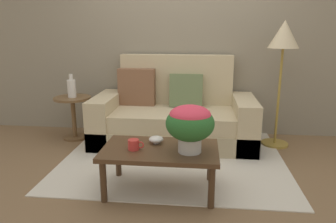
# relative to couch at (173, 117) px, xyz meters

# --- Properties ---
(ground_plane) EXTENTS (14.00, 14.00, 0.00)m
(ground_plane) POSITION_rel_couch_xyz_m (0.05, -0.65, -0.32)
(ground_plane) COLOR brown
(wall_back) EXTENTS (6.40, 0.12, 2.92)m
(wall_back) POSITION_rel_couch_xyz_m (0.05, 0.49, 1.14)
(wall_back) COLOR gray
(wall_back) RESTS_ON ground
(area_rug) EXTENTS (2.39, 1.96, 0.01)m
(area_rug) POSITION_rel_couch_xyz_m (0.05, -0.55, -0.31)
(area_rug) COLOR beige
(area_rug) RESTS_ON ground
(couch) EXTENTS (1.97, 0.91, 1.07)m
(couch) POSITION_rel_couch_xyz_m (0.00, 0.00, 0.00)
(couch) COLOR tan
(couch) RESTS_ON ground
(coffee_table) EXTENTS (1.00, 0.59, 0.40)m
(coffee_table) POSITION_rel_couch_xyz_m (0.00, -1.29, 0.03)
(coffee_table) COLOR #442D1B
(coffee_table) RESTS_ON ground
(side_table) EXTENTS (0.47, 0.47, 0.56)m
(side_table) POSITION_rel_couch_xyz_m (-1.30, -0.02, 0.07)
(side_table) COLOR brown
(side_table) RESTS_ON ground
(floor_lamp) EXTENTS (0.35, 0.35, 1.50)m
(floor_lamp) POSITION_rel_couch_xyz_m (1.26, 0.00, 0.91)
(floor_lamp) COLOR olive
(floor_lamp) RESTS_ON ground
(potted_plant) EXTENTS (0.40, 0.40, 0.40)m
(potted_plant) POSITION_rel_couch_xyz_m (0.26, -1.34, 0.34)
(potted_plant) COLOR #B7B2A8
(potted_plant) RESTS_ON coffee_table
(coffee_mug) EXTENTS (0.14, 0.10, 0.09)m
(coffee_mug) POSITION_rel_couch_xyz_m (-0.22, -1.35, 0.13)
(coffee_mug) COLOR red
(coffee_mug) RESTS_ON coffee_table
(snack_bowl) EXTENTS (0.13, 0.13, 0.07)m
(snack_bowl) POSITION_rel_couch_xyz_m (-0.05, -1.17, 0.12)
(snack_bowl) COLOR silver
(snack_bowl) RESTS_ON coffee_table
(table_vase) EXTENTS (0.10, 0.10, 0.30)m
(table_vase) POSITION_rel_couch_xyz_m (-1.29, -0.03, 0.36)
(table_vase) COLOR silver
(table_vase) RESTS_ON side_table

